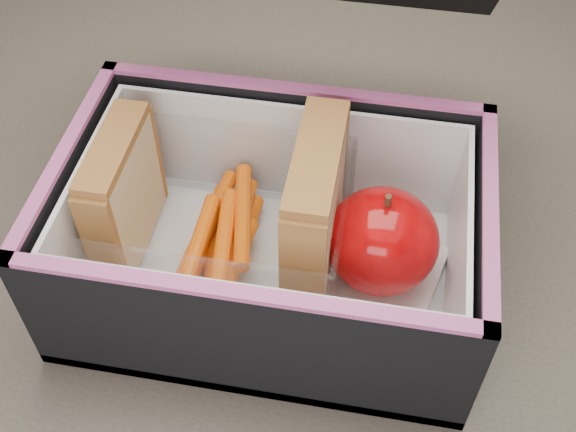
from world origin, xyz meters
name	(u,v)px	position (x,y,z in m)	size (l,w,h in m)	color
kitchen_table	(362,321)	(0.00, 0.00, 0.66)	(1.20, 0.80, 0.75)	#63584B
lunch_bag	(273,222)	(-0.07, -0.03, 0.81)	(0.29, 0.32, 0.25)	black
plastic_tub	(219,221)	(-0.11, -0.03, 0.80)	(0.18, 0.13, 0.07)	white
sandwich_left	(124,194)	(-0.18, -0.03, 0.82)	(0.02, 0.09, 0.10)	tan
sandwich_right	(315,212)	(-0.04, -0.03, 0.82)	(0.03, 0.10, 0.11)	tan
carrot_sticks	(220,241)	(-0.11, -0.03, 0.78)	(0.06, 0.14, 0.03)	#E35816
paper_napkin	(381,275)	(0.01, -0.03, 0.77)	(0.08, 0.08, 0.01)	white
red_apple	(382,241)	(0.01, -0.03, 0.81)	(0.09, 0.09, 0.08)	#800003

